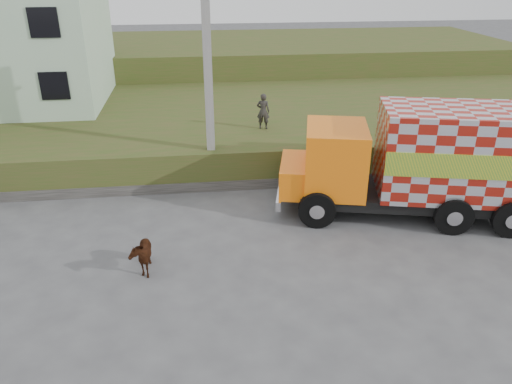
{
  "coord_description": "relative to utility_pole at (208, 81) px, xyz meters",
  "views": [
    {
      "loc": [
        -1.5,
        -13.35,
        8.0
      ],
      "look_at": [
        0.27,
        0.95,
        1.3
      ],
      "focal_mm": 35.0,
      "sensor_mm": 36.0,
      "label": 1
    }
  ],
  "objects": [
    {
      "name": "cargo_truck",
      "position": [
        6.89,
        -3.3,
        -2.13
      ],
      "size": [
        8.84,
        4.53,
        3.77
      ],
      "rotation": [
        0.0,
        0.0,
        -0.23
      ],
      "color": "black",
      "rests_on": "ground"
    },
    {
      "name": "utility_pole",
      "position": [
        0.0,
        0.0,
        0.0
      ],
      "size": [
        1.2,
        0.3,
        8.0
      ],
      "color": "gray",
      "rests_on": "ground"
    },
    {
      "name": "embankment_far",
      "position": [
        1.0,
        17.4,
        -2.58
      ],
      "size": [
        40.0,
        12.0,
        3.0
      ],
      "primitive_type": "cube",
      "color": "#354F1A",
      "rests_on": "ground"
    },
    {
      "name": "retaining_strip",
      "position": [
        -1.0,
        -0.4,
        -3.88
      ],
      "size": [
        16.0,
        0.5,
        0.4
      ],
      "primitive_type": "cube",
      "color": "#595651",
      "rests_on": "ground"
    },
    {
      "name": "cow",
      "position": [
        -2.24,
        -5.71,
        -3.53
      ],
      "size": [
        0.67,
        1.33,
        1.1
      ],
      "primitive_type": "imported",
      "rotation": [
        0.0,
        0.0,
        0.06
      ],
      "color": "black",
      "rests_on": "ground"
    },
    {
      "name": "embankment",
      "position": [
        1.0,
        5.4,
        -3.33
      ],
      "size": [
        40.0,
        12.0,
        1.5
      ],
      "primitive_type": "cube",
      "color": "#354F1A",
      "rests_on": "ground"
    },
    {
      "name": "ground",
      "position": [
        1.0,
        -4.6,
        -4.08
      ],
      "size": [
        120.0,
        120.0,
        0.0
      ],
      "primitive_type": "plane",
      "color": "#474749",
      "rests_on": "ground"
    },
    {
      "name": "pedestrian",
      "position": [
        2.31,
        2.29,
        -1.82
      ],
      "size": [
        0.63,
        0.5,
        1.51
      ],
      "primitive_type": "imported",
      "rotation": [
        0.0,
        0.0,
        2.86
      ],
      "color": "#2B2A27",
      "rests_on": "embankment"
    }
  ]
}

